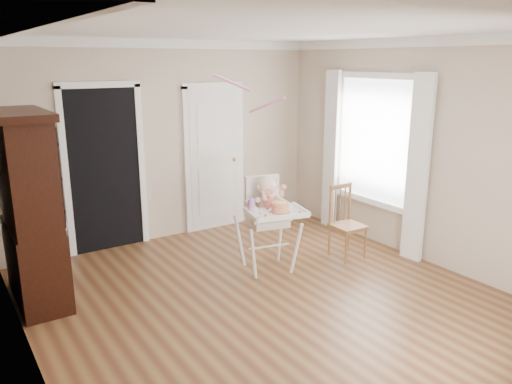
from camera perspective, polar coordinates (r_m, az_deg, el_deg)
floor at (r=5.29m, az=1.98°, el=-12.55°), size 5.00×5.00×0.00m
ceiling at (r=4.70m, az=2.29°, el=18.09°), size 5.00×5.00×0.00m
wall_back at (r=6.97m, az=-9.99°, el=5.68°), size 4.50×0.00×4.50m
wall_left at (r=3.99m, az=-25.16°, el=-2.34°), size 0.00×5.00×5.00m
wall_right at (r=6.37m, az=18.85°, el=4.27°), size 0.00×5.00×5.00m
crown_molding at (r=4.70m, az=2.28°, el=17.36°), size 4.50×5.00×0.12m
doorway at (r=6.69m, az=-16.91°, el=2.79°), size 1.06×0.05×2.22m
closet_door at (r=7.31m, az=-4.77°, el=3.69°), size 0.96×0.09×2.13m
window_right at (r=6.84m, az=13.16°, el=4.82°), size 0.13×1.84×2.30m
high_chair at (r=5.82m, az=1.36°, el=-2.44°), size 0.81×0.93×1.14m
baby at (r=5.80m, az=1.28°, el=-0.82°), size 0.32×0.29×0.50m
cake at (r=5.55m, az=2.77°, el=-1.77°), size 0.25×0.25×0.11m
sippy_cup at (r=5.54m, az=-0.55°, el=-1.52°), size 0.08×0.08×0.19m
china_cabinet at (r=5.49m, az=-24.39°, el=-1.80°), size 0.52×1.17×1.97m
dining_chair at (r=6.42m, az=10.31°, el=-3.61°), size 0.39×0.39×0.92m
streamer at (r=4.67m, az=-2.74°, el=12.36°), size 0.14×0.48×0.15m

